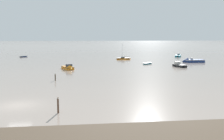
{
  "coord_description": "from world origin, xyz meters",
  "views": [
    {
      "loc": [
        6.97,
        -28.76,
        7.47
      ],
      "look_at": [
        13.4,
        26.55,
        0.26
      ],
      "focal_mm": 41.93,
      "sensor_mm": 36.0,
      "label": 1
    }
  ],
  "objects": [
    {
      "name": "rowboat_moored_1",
      "position": [
        -13.88,
        68.33,
        0.14
      ],
      "size": [
        2.97,
        3.09,
        0.5
      ],
      "rotation": [
        0.0,
        0.0,
        0.83
      ],
      "color": "navy",
      "rests_on": "ground"
    },
    {
      "name": "motorboat_moored_3",
      "position": [
        42.42,
        63.97,
        0.24
      ],
      "size": [
        3.83,
        5.28,
        1.73
      ],
      "rotation": [
        0.0,
        0.0,
        1.1
      ],
      "color": "#197084",
      "rests_on": "ground"
    },
    {
      "name": "ground_plane",
      "position": [
        0.0,
        0.0,
        0.0
      ],
      "size": [
        800.0,
        800.0,
        0.0
      ],
      "primitive_type": "plane",
      "color": "gray"
    },
    {
      "name": "motorboat_moored_0",
      "position": [
        38.31,
        43.16,
        0.3
      ],
      "size": [
        6.56,
        2.61,
        2.2
      ],
      "rotation": [
        0.0,
        0.0,
        3.09
      ],
      "color": "navy",
      "rests_on": "ground"
    },
    {
      "name": "motorboat_moored_2",
      "position": [
        4.01,
        30.56,
        0.27
      ],
      "size": [
        3.35,
        5.04,
        1.82
      ],
      "rotation": [
        0.0,
        0.0,
        5.1
      ],
      "color": "orange",
      "rests_on": "ground"
    },
    {
      "name": "mooring_post_near",
      "position": [
        2.45,
        15.89,
        0.57
      ],
      "size": [
        0.22,
        0.22,
        1.3
      ],
      "color": "#3F3323",
      "rests_on": "ground"
    },
    {
      "name": "mooring_post_left",
      "position": [
        4.6,
        -3.45,
        0.74
      ],
      "size": [
        0.22,
        0.22,
        1.71
      ],
      "color": "#4C3323",
      "rests_on": "ground"
    },
    {
      "name": "rowboat_moored_0",
      "position": [
        24.53,
        39.64,
        0.14
      ],
      "size": [
        3.33,
        2.84,
        0.52
      ],
      "rotation": [
        0.0,
        0.0,
        3.77
      ],
      "color": "#197084",
      "rests_on": "ground"
    },
    {
      "name": "motorboat_moored_1",
      "position": [
        30.79,
        33.64,
        0.27
      ],
      "size": [
        2.61,
        4.89,
        1.77
      ],
      "rotation": [
        0.0,
        0.0,
        1.8
      ],
      "color": "black",
      "rests_on": "ground"
    },
    {
      "name": "sailboat_moored_1",
      "position": [
        20.39,
        54.41,
        0.23
      ],
      "size": [
        4.88,
        1.65,
        5.42
      ],
      "rotation": [
        0.0,
        0.0,
        3.17
      ],
      "color": "orange",
      "rests_on": "ground"
    }
  ]
}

